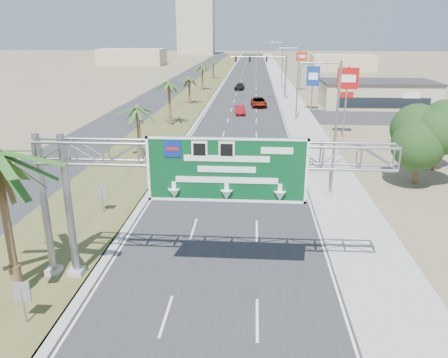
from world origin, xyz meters
The scene contains 29 objects.
road centered at (0.00, 110.00, 0.01)m, with size 12.00×300.00×0.02m, color #28282B.
sidewalk_right centered at (8.50, 110.00, 0.05)m, with size 4.00×300.00×0.10m, color #9E9B93.
median_grass centered at (-10.00, 110.00, 0.06)m, with size 7.00×300.00×0.12m, color #484F23.
opposing_road centered at (-17.00, 110.00, 0.01)m, with size 8.00×300.00×0.02m, color #28282B.
sign_gantry centered at (-1.06, 9.93, 6.06)m, with size 16.75×1.24×7.50m.
palm_row_b centered at (-9.50, 32.00, 4.90)m, with size 3.99×3.99×5.95m.
palm_row_c centered at (-9.50, 48.00, 5.66)m, with size 3.99×3.99×6.75m.
palm_row_d centered at (-9.50, 66.00, 4.42)m, with size 3.99×3.99×5.45m.
palm_row_e centered at (-9.50, 85.00, 5.09)m, with size 3.99×3.99×6.15m.
palm_row_f centered at (-9.50, 110.00, 4.71)m, with size 3.99×3.99×5.75m.
streetlight_near centered at (7.30, 22.00, 4.69)m, with size 3.27×0.44×10.00m.
streetlight_mid centered at (7.30, 52.00, 4.69)m, with size 3.27×0.44×10.00m.
streetlight_far centered at (7.30, 88.00, 4.69)m, with size 3.27×0.44×10.00m.
signal_mast centered at (5.17, 71.97, 4.85)m, with size 10.28×0.71×8.00m.
store_building centered at (22.00, 66.00, 2.00)m, with size 18.00×10.00×4.00m, color tan.
oak_near centered at (15.00, 26.00, 4.53)m, with size 4.50×4.50×6.80m.
oak_far centered at (18.00, 30.00, 3.82)m, with size 3.50×3.50×5.60m.
median_signback_a centered at (-7.80, 6.00, 1.45)m, with size 0.75×0.08×2.08m.
median_signback_b centered at (-8.50, 18.00, 1.45)m, with size 0.75×0.08×2.08m.
tower_distant centered at (-32.00, 250.00, 17.50)m, with size 20.00×16.00×35.00m, color tan.
building_distant_left centered at (-45.00, 160.00, 3.00)m, with size 24.00×14.00×6.00m, color tan.
building_distant_right centered at (30.00, 140.00, 2.50)m, with size 20.00×12.00×5.00m, color tan.
car_left_lane centered at (-3.83, 34.11, 0.84)m, with size 1.99×4.94×1.68m, color black.
car_mid_lane centered at (-0.52, 57.01, 0.66)m, with size 1.39×3.99×1.31m, color maroon.
car_right_lane centered at (2.40, 64.37, 0.74)m, with size 2.46×5.33×1.48m, color gray.
car_far centered at (-1.58, 86.89, 0.66)m, with size 1.84×4.53×1.31m, color black.
pole_sign_red_near centered at (12.27, 42.70, 6.42)m, with size 2.42×0.54×8.25m.
pole_sign_blue centered at (10.68, 60.91, 5.15)m, with size 2.02×0.54×7.10m.
pole_sign_red_far centered at (11.23, 85.89, 6.48)m, with size 2.22×0.68×8.21m.
Camera 1 is at (1.67, -9.03, 11.82)m, focal length 35.00 mm.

